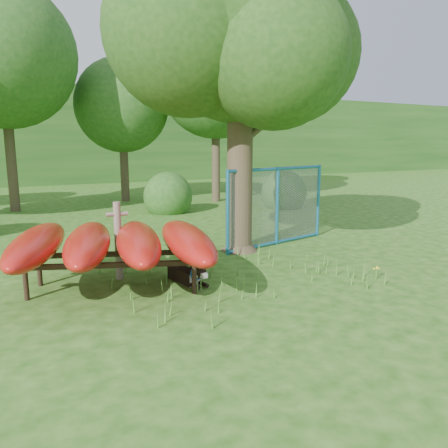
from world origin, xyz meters
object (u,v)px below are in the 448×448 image
kayak_rack (113,243)px  fence_section (277,206)px  husky_dog (189,274)px  oak_tree (238,32)px

kayak_rack → fence_section: bearing=40.4°
kayak_rack → husky_dog: kayak_rack is taller
oak_tree → kayak_rack: (-3.32, -1.49, -4.10)m
oak_tree → kayak_rack: oak_tree is taller
oak_tree → husky_dog: oak_tree is taller
kayak_rack → fence_section: size_ratio=1.27×
oak_tree → fence_section: bearing=2.8°
oak_tree → husky_dog: size_ratio=6.41×
fence_section → kayak_rack: bearing=-173.0°
kayak_rack → husky_dog: size_ratio=3.61×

